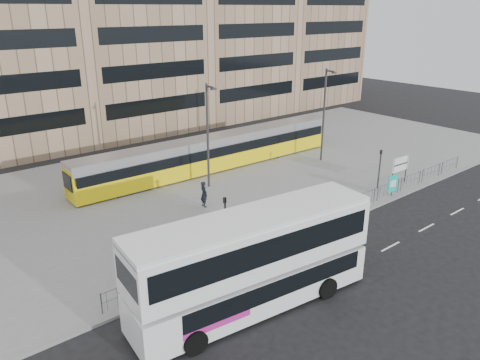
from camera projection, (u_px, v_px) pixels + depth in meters
ground at (317, 233)px, 29.40m from camera, size 120.00×120.00×0.00m
plaza at (206, 181)px, 38.07m from camera, size 64.00×24.00×0.15m
kerb at (316, 231)px, 29.41m from camera, size 64.00×0.25×0.17m
building_row at (95, 12)px, 50.69m from camera, size 70.40×18.40×31.20m
pedestrian_barrier at (333, 208)px, 30.62m from camera, size 32.07×0.07×1.10m
road_markings at (380, 252)px, 27.10m from camera, size 62.00×0.12×0.01m
double_decker_bus at (253, 259)px, 21.27m from camera, size 12.06×4.05×4.73m
tram at (213, 153)px, 40.06m from camera, size 24.90×2.89×2.93m
station_sign at (400, 165)px, 36.65m from camera, size 1.92×0.19×2.21m
ad_panel at (393, 184)px, 34.47m from camera, size 0.85×0.27×1.62m
pedestrian at (204, 194)px, 32.61m from camera, size 0.53×0.73×1.87m
traffic_light_west at (225, 215)px, 26.76m from camera, size 0.23×0.25×3.10m
traffic_light_east at (380, 164)px, 35.56m from camera, size 0.23×0.25×3.10m
lamp_post_west at (208, 132)px, 35.06m from camera, size 0.45×1.04×8.01m
lamp_post_east at (324, 112)px, 41.35m from camera, size 0.45×1.04×8.28m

